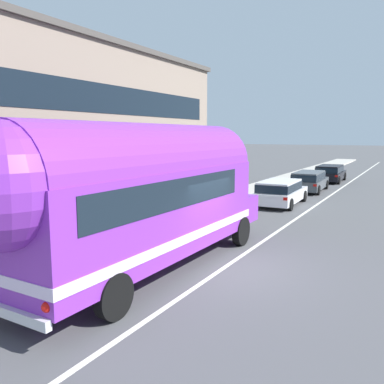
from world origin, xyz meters
name	(u,v)px	position (x,y,z in m)	size (l,w,h in m)	color
ground_plane	(224,268)	(0.00, 0.00, 0.00)	(300.00, 300.00, 0.00)	#4C4C4F
lane_markings	(288,203)	(-1.60, 12.00, 0.00)	(3.60, 80.00, 0.01)	silver
sidewalk_slab	(221,202)	(-4.85, 10.00, 0.07)	(2.75, 90.00, 0.15)	#ADA89E
roadside_building	(23,133)	(-12.68, 3.32, 3.92)	(12.10, 17.66, 7.84)	gray
painted_bus	(138,192)	(-1.75, -1.75, 2.30)	(2.72, 11.12, 4.12)	purple
car_lead	(280,191)	(-1.73, 10.95, 0.79)	(2.10, 4.67, 1.37)	white
car_second	(309,180)	(-1.62, 17.12, 0.80)	(2.02, 4.72, 1.37)	#474C51
car_third	(330,172)	(-1.49, 23.71, 0.79)	(2.06, 4.75, 1.37)	black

